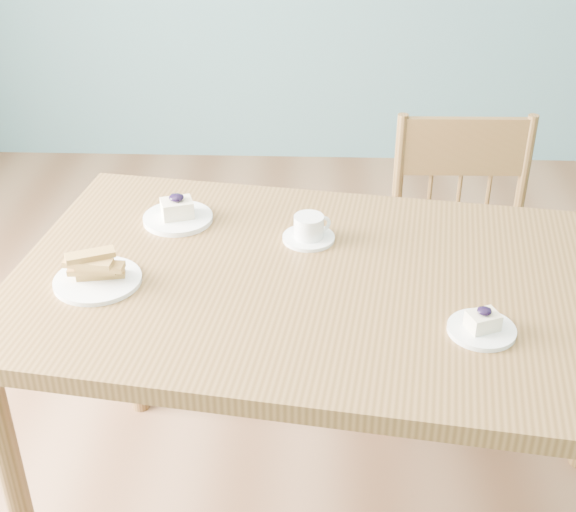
{
  "coord_description": "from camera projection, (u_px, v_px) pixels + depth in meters",
  "views": [
    {
      "loc": [
        -0.39,
        -1.58,
        1.83
      ],
      "look_at": [
        -0.45,
        0.02,
        0.86
      ],
      "focal_mm": 50.0,
      "sensor_mm": 36.0,
      "label": 1
    }
  ],
  "objects": [
    {
      "name": "biscotti_plate",
      "position": [
        97.0,
        273.0,
        1.82
      ],
      "size": [
        0.2,
        0.2,
        0.08
      ],
      "rotation": [
        0.0,
        0.0,
        0.23
      ],
      "color": "white",
      "rests_on": "dining_table"
    },
    {
      "name": "dining_chair",
      "position": [
        459.0,
        270.0,
        2.52
      ],
      "size": [
        0.44,
        0.42,
        0.95
      ],
      "rotation": [
        0.0,
        0.0,
        0.02
      ],
      "color": "brown",
      "rests_on": "ground"
    },
    {
      "name": "room",
      "position": [
        514.0,
        53.0,
        1.59
      ],
      "size": [
        5.01,
        5.01,
        2.71
      ],
      "color": "#8C6041",
      "rests_on": "ground"
    },
    {
      "name": "coffee_cup",
      "position": [
        309.0,
        230.0,
        1.98
      ],
      "size": [
        0.13,
        0.13,
        0.07
      ],
      "rotation": [
        0.0,
        0.0,
        0.38
      ],
      "color": "white",
      "rests_on": "dining_table"
    },
    {
      "name": "dining_table",
      "position": [
        345.0,
        309.0,
        1.88
      ],
      "size": [
        1.66,
        1.1,
        0.83
      ],
      "rotation": [
        0.0,
        0.0,
        -0.14
      ],
      "color": "brown",
      "rests_on": "ground"
    },
    {
      "name": "cheesecake_plate_near",
      "position": [
        482.0,
        326.0,
        1.66
      ],
      "size": [
        0.14,
        0.14,
        0.06
      ],
      "rotation": [
        0.0,
        0.0,
        0.38
      ],
      "color": "white",
      "rests_on": "dining_table"
    },
    {
      "name": "cheesecake_plate_far",
      "position": [
        178.0,
        214.0,
        2.07
      ],
      "size": [
        0.18,
        0.18,
        0.08
      ],
      "rotation": [
        0.0,
        0.0,
        0.32
      ],
      "color": "white",
      "rests_on": "dining_table"
    }
  ]
}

